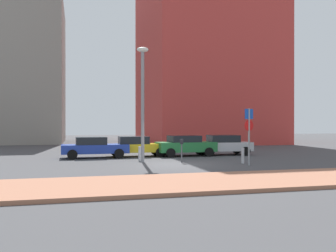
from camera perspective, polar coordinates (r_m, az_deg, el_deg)
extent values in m
plane|color=#424244|center=(20.32, 1.30, -6.07)|extent=(120.00, 120.00, 0.00)
cube|color=#9E664C|center=(13.89, 8.98, -8.69)|extent=(40.00, 4.18, 0.14)
cube|color=#1E389E|center=(24.56, -11.54, -3.56)|extent=(4.44, 1.98, 0.58)
cube|color=black|center=(24.51, -12.12, -2.30)|extent=(2.02, 1.76, 0.50)
cylinder|color=black|center=(25.65, -8.39, -4.05)|extent=(0.65, 0.24, 0.64)
cylinder|color=black|center=(23.84, -7.78, -4.37)|extent=(0.65, 0.24, 0.64)
cylinder|color=black|center=(25.42, -15.06, -4.10)|extent=(0.65, 0.24, 0.64)
cylinder|color=black|center=(23.59, -14.97, -4.43)|extent=(0.65, 0.24, 0.64)
cube|color=gold|center=(25.23, -4.86, -3.48)|extent=(4.26, 1.69, 0.57)
cube|color=black|center=(25.15, -5.50, -2.24)|extent=(2.03, 1.54, 0.52)
cylinder|color=black|center=(26.33, -2.03, -3.94)|extent=(0.64, 0.22, 0.64)
cylinder|color=black|center=(24.70, -1.23, -4.21)|extent=(0.64, 0.22, 0.64)
cylinder|color=black|center=(25.89, -8.32, -4.02)|extent=(0.64, 0.22, 0.64)
cylinder|color=black|center=(24.23, -7.93, -4.30)|extent=(0.64, 0.22, 0.64)
cube|color=#237238|center=(25.49, 2.84, -3.32)|extent=(4.18, 1.97, 0.68)
cube|color=black|center=(25.42, 2.57, -2.04)|extent=(2.16, 1.74, 0.47)
cylinder|color=black|center=(26.84, 5.02, -3.87)|extent=(0.65, 0.25, 0.64)
cylinder|color=black|center=(25.18, 6.54, -4.13)|extent=(0.65, 0.25, 0.64)
cylinder|color=black|center=(25.95, -0.75, -4.00)|extent=(0.65, 0.25, 0.64)
cylinder|color=black|center=(24.22, 0.42, -4.30)|extent=(0.65, 0.25, 0.64)
cube|color=#B7BABF|center=(26.70, 8.87, -3.21)|extent=(4.05, 2.05, 0.63)
cube|color=black|center=(26.65, 8.76, -1.99)|extent=(2.23, 1.78, 0.51)
cylinder|color=black|center=(28.01, 10.87, -3.70)|extent=(0.65, 0.26, 0.64)
cylinder|color=black|center=(26.36, 12.26, -3.94)|extent=(0.65, 0.26, 0.64)
cylinder|color=black|center=(27.16, 5.58, -3.82)|extent=(0.65, 0.26, 0.64)
cylinder|color=black|center=(25.46, 6.67, -4.08)|extent=(0.65, 0.26, 0.64)
cylinder|color=gray|center=(19.97, 12.75, -1.71)|extent=(0.10, 0.10, 3.11)
cube|color=#1447B7|center=(19.97, 12.76, 1.88)|extent=(0.54, 0.17, 0.55)
cylinder|color=red|center=(19.96, 12.75, 0.08)|extent=(0.59, 0.18, 0.60)
cylinder|color=#4C4C51|center=(21.07, 2.19, -4.37)|extent=(0.08, 0.08, 1.08)
cube|color=black|center=(21.03, 2.19, -2.51)|extent=(0.18, 0.14, 0.28)
cylinder|color=gray|center=(21.44, -4.05, 3.03)|extent=(0.20, 0.20, 6.55)
ellipsoid|color=silver|center=(21.88, -4.05, 12.03)|extent=(0.70, 0.36, 0.30)
cylinder|color=#B7B7BC|center=(21.07, 11.81, -4.64)|extent=(0.17, 0.17, 0.89)
cylinder|color=#B7B7BC|center=(21.92, -4.53, -4.43)|extent=(0.16, 0.16, 0.90)
cube|color=#BF3833|center=(47.56, 5.73, 14.09)|extent=(15.01, 16.93, 27.31)
cube|color=gray|center=(49.34, -23.35, 7.84)|extent=(12.12, 13.49, 17.60)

